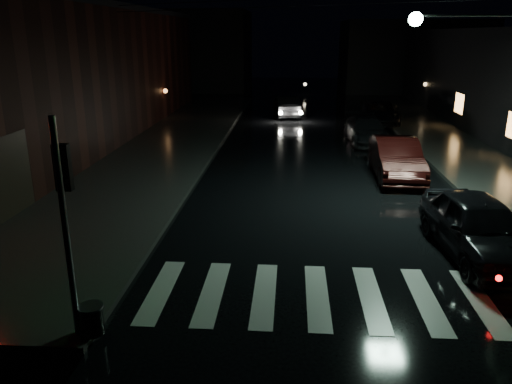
% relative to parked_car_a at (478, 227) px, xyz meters
% --- Properties ---
extents(ground, '(120.00, 120.00, 0.00)m').
position_rel_parked_car_a_xyz_m(ground, '(-6.71, -3.00, -0.82)').
color(ground, black).
rests_on(ground, ground).
extents(sidewalk_left, '(6.00, 44.00, 0.15)m').
position_rel_parked_car_a_xyz_m(sidewalk_left, '(-11.71, 11.00, -0.74)').
color(sidewalk_left, '#282826').
rests_on(sidewalk_left, ground).
extents(sidewalk_right, '(4.00, 44.00, 0.15)m').
position_rel_parked_car_a_xyz_m(sidewalk_right, '(3.29, 11.00, -0.74)').
color(sidewalk_right, '#282826').
rests_on(sidewalk_right, ground).
extents(building_left, '(10.00, 36.00, 7.00)m').
position_rel_parked_car_a_xyz_m(building_left, '(-18.71, 13.00, 2.68)').
color(building_left, black).
rests_on(building_left, ground).
extents(building_far_left, '(14.00, 10.00, 8.00)m').
position_rel_parked_car_a_xyz_m(building_far_left, '(-16.71, 42.00, 3.18)').
color(building_far_left, black).
rests_on(building_far_left, ground).
extents(building_far_right, '(14.00, 10.00, 7.00)m').
position_rel_parked_car_a_xyz_m(building_far_right, '(7.29, 42.00, 2.68)').
color(building_far_right, black).
rests_on(building_far_right, ground).
extents(crosswalk, '(9.00, 3.00, 0.01)m').
position_rel_parked_car_a_xyz_m(crosswalk, '(-3.71, -2.50, -0.81)').
color(crosswalk, beige).
rests_on(crosswalk, ground).
extents(signal_pole_corner, '(0.68, 0.61, 4.20)m').
position_rel_parked_car_a_xyz_m(signal_pole_corner, '(-8.85, -4.46, 0.73)').
color(signal_pole_corner, slate).
rests_on(signal_pole_corner, ground).
extents(parked_car_a, '(2.28, 4.92, 1.63)m').
position_rel_parked_car_a_xyz_m(parked_car_a, '(0.00, 0.00, 0.00)').
color(parked_car_a, black).
rests_on(parked_car_a, ground).
extents(parked_car_b, '(1.82, 4.93, 1.61)m').
position_rel_parked_car_a_xyz_m(parked_car_b, '(-0.66, 7.61, -0.01)').
color(parked_car_b, black).
rests_on(parked_car_b, ground).
extents(parked_car_c, '(2.23, 4.93, 1.40)m').
position_rel_parked_car_a_xyz_m(parked_car_c, '(-0.91, 14.51, -0.12)').
color(parked_car_c, black).
rests_on(parked_car_c, ground).
extents(parked_car_d, '(3.03, 5.43, 1.43)m').
position_rel_parked_car_a_xyz_m(parked_car_d, '(0.89, 20.75, -0.10)').
color(parked_car_d, black).
rests_on(parked_car_d, ground).
extents(oncoming_car, '(2.08, 4.62, 1.47)m').
position_rel_parked_car_a_xyz_m(oncoming_car, '(-5.34, 23.29, -0.08)').
color(oncoming_car, black).
rests_on(oncoming_car, ground).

